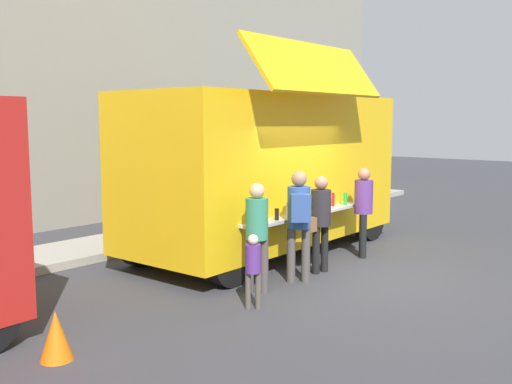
% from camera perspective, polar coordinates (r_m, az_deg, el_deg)
% --- Properties ---
extents(ground_plane, '(60.00, 60.00, 0.00)m').
position_cam_1_polar(ground_plane, '(9.91, 10.27, -8.30)').
color(ground_plane, '#38383D').
extents(curb_strip, '(28.00, 1.60, 0.15)m').
position_cam_1_polar(curb_strip, '(11.19, -23.05, -6.59)').
color(curb_strip, '#9E998E').
rests_on(curb_strip, ground).
extents(food_truck_main, '(6.05, 3.16, 3.94)m').
position_cam_1_polar(food_truck_main, '(11.45, 1.10, 2.39)').
color(food_truck_main, yellow).
rests_on(food_truck_main, ground).
extents(traffic_cone_orange, '(0.36, 0.36, 0.55)m').
position_cam_1_polar(traffic_cone_orange, '(6.89, -18.92, -13.11)').
color(traffic_cone_orange, orange).
rests_on(traffic_cone_orange, ground).
extents(trash_bin, '(0.60, 0.60, 1.02)m').
position_cam_1_polar(trash_bin, '(15.85, 2.70, -0.54)').
color(trash_bin, '#2B5B3A').
rests_on(trash_bin, ground).
extents(customer_front_ordering, '(0.55, 0.34, 1.66)m').
position_cam_1_polar(customer_front_ordering, '(9.97, 6.28, -2.33)').
color(customer_front_ordering, black).
rests_on(customer_front_ordering, ground).
extents(customer_mid_with_backpack, '(0.57, 0.55, 1.80)m').
position_cam_1_polar(customer_mid_with_backpack, '(9.31, 4.22, -2.25)').
color(customer_mid_with_backpack, '#4A4542').
rests_on(customer_mid_with_backpack, ground).
extents(customer_rear_waiting, '(0.34, 0.34, 1.67)m').
position_cam_1_polar(customer_rear_waiting, '(8.78, 0.08, -3.49)').
color(customer_rear_waiting, '#4A4340').
rests_on(customer_rear_waiting, ground).
extents(customer_extra_browsing, '(0.35, 0.35, 1.71)m').
position_cam_1_polar(customer_extra_browsing, '(11.27, 10.44, -1.15)').
color(customer_extra_browsing, black).
rests_on(customer_extra_browsing, ground).
extents(child_near_queue, '(0.21, 0.21, 1.05)m').
position_cam_1_polar(child_near_queue, '(8.09, -0.28, -7.10)').
color(child_near_queue, '#504A41').
rests_on(child_near_queue, ground).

